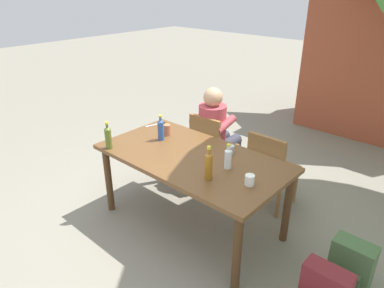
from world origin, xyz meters
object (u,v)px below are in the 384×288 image
at_px(person_in_white_shirt, 216,129).
at_px(bottle_olive, 108,137).
at_px(cup_terracotta, 167,130).
at_px(table_knife, 157,124).
at_px(bottle_blue, 161,129).
at_px(cup_steel, 230,150).
at_px(chair_far_right, 270,167).
at_px(cup_white, 250,180).
at_px(backpack_by_near_side, 350,266).
at_px(bottle_clear, 228,158).
at_px(chair_far_left, 210,145).
at_px(dining_table, 192,164).
at_px(bottle_amber, 209,165).

relative_size(person_in_white_shirt, bottle_olive, 4.27).
relative_size(bottle_olive, cup_terracotta, 2.38).
distance_m(bottle_olive, table_knife, 0.75).
distance_m(bottle_blue, cup_steel, 0.75).
relative_size(chair_far_right, cup_white, 9.99).
bearing_deg(cup_white, bottle_olive, -166.25).
relative_size(cup_terracotta, backpack_by_near_side, 0.27).
xyz_separation_m(bottle_blue, bottle_clear, (0.86, -0.03, -0.02)).
relative_size(person_in_white_shirt, cup_terracotta, 10.15).
xyz_separation_m(chair_far_left, bottle_blue, (-0.08, -0.72, 0.40)).
bearing_deg(dining_table, bottle_clear, 4.76).
bearing_deg(person_in_white_shirt, cup_steel, -43.66).
relative_size(bottle_amber, cup_white, 3.42).
bearing_deg(table_knife, cup_terracotta, -23.19).
xyz_separation_m(bottle_clear, table_knife, (-1.20, 0.28, -0.09)).
bearing_deg(person_in_white_shirt, bottle_blue, -95.09).
relative_size(bottle_blue, cup_steel, 3.26).
distance_m(cup_white, backpack_by_near_side, 1.05).
distance_m(chair_far_left, bottle_amber, 1.34).
distance_m(bottle_clear, cup_white, 0.32).
height_order(bottle_blue, bottle_olive, bottle_olive).
distance_m(person_in_white_shirt, cup_steel, 0.90).
relative_size(chair_far_right, table_knife, 3.68).
distance_m(person_in_white_shirt, bottle_amber, 1.38).
xyz_separation_m(bottle_amber, cup_terracotta, (-0.90, 0.41, -0.07)).
xyz_separation_m(chair_far_left, cup_terracotta, (-0.12, -0.59, 0.35)).
distance_m(bottle_amber, bottle_olive, 1.11).
distance_m(person_in_white_shirt, cup_white, 1.46).
relative_size(chair_far_left, backpack_by_near_side, 2.06).
relative_size(dining_table, bottle_olive, 6.50).
height_order(bottle_clear, bottle_olive, bottle_olive).
relative_size(chair_far_right, bottle_amber, 2.92).
xyz_separation_m(chair_far_left, bottle_clear, (0.79, -0.74, 0.39)).
distance_m(chair_far_right, backpack_by_near_side, 1.23).
height_order(cup_terracotta, backpack_by_near_side, cup_terracotta).
height_order(person_in_white_shirt, cup_white, person_in_white_shirt).
bearing_deg(dining_table, bottle_blue, 172.94).
xyz_separation_m(bottle_blue, cup_white, (1.16, -0.14, -0.07)).
xyz_separation_m(bottle_clear, cup_terracotta, (-0.90, 0.15, -0.04)).
bearing_deg(backpack_by_near_side, person_in_white_shirt, 160.92).
distance_m(cup_steel, backpack_by_near_side, 1.38).
bearing_deg(bottle_blue, bottle_olive, -115.86).
bearing_deg(dining_table, cup_white, -6.36).
height_order(chair_far_left, chair_far_right, same).
xyz_separation_m(person_in_white_shirt, bottle_blue, (-0.07, -0.83, 0.24)).
xyz_separation_m(person_in_white_shirt, cup_terracotta, (-0.11, -0.70, 0.18)).
bearing_deg(table_knife, dining_table, -21.02).
bearing_deg(cup_steel, chair_far_left, 141.71).
xyz_separation_m(bottle_olive, cup_white, (1.39, 0.34, -0.08)).
distance_m(dining_table, bottle_amber, 0.49).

